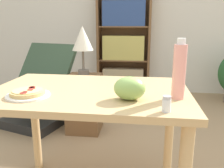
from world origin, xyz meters
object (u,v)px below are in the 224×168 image
object	(u,v)px
lounge_chair_near	(38,99)
table_lamp	(83,41)
pizza_on_plate	(28,93)
grape_bunch	(130,88)
salt_shaker	(166,104)
side_table	(85,103)
bookshelf	(124,46)
drink_bottle	(179,71)

from	to	relation	value
lounge_chair_near	table_lamp	distance (m)	0.88
pizza_on_plate	grape_bunch	size ratio (longest dim) A/B	1.43
salt_shaker	lounge_chair_near	size ratio (longest dim) A/B	0.08
grape_bunch	side_table	bearing A→B (deg)	114.22
lounge_chair_near	grape_bunch	bearing A→B (deg)	-32.75
lounge_chair_near	side_table	bearing A→B (deg)	5.42
pizza_on_plate	bookshelf	distance (m)	2.69
bookshelf	grape_bunch	bearing A→B (deg)	-84.64
bookshelf	table_lamp	distance (m)	1.51
pizza_on_plate	bookshelf	world-z (taller)	bookshelf
side_table	pizza_on_plate	bearing A→B (deg)	-89.45
lounge_chair_near	side_table	distance (m)	0.58
salt_shaker	side_table	size ratio (longest dim) A/B	0.12
grape_bunch	salt_shaker	xyz separation A→B (m)	(0.16, -0.15, -0.02)
grape_bunch	table_lamp	xyz separation A→B (m)	(-0.53, 1.19, 0.14)
pizza_on_plate	grape_bunch	world-z (taller)	grape_bunch
pizza_on_plate	drink_bottle	size ratio (longest dim) A/B	0.75
lounge_chair_near	table_lamp	world-z (taller)	table_lamp
lounge_chair_near	side_table	size ratio (longest dim) A/B	1.54
salt_shaker	table_lamp	distance (m)	1.52
side_table	bookshelf	bearing A→B (deg)	79.08
bookshelf	salt_shaker	bearing A→B (deg)	-81.61
grape_bunch	drink_bottle	bearing A→B (deg)	12.41
grape_bunch	side_table	world-z (taller)	grape_bunch
grape_bunch	bookshelf	size ratio (longest dim) A/B	0.10
drink_bottle	table_lamp	bearing A→B (deg)	124.21
pizza_on_plate	lounge_chair_near	bearing A→B (deg)	113.84
salt_shaker	side_table	xyz separation A→B (m)	(-0.70, 1.33, -0.48)
table_lamp	pizza_on_plate	bearing A→B (deg)	-89.45
bookshelf	table_lamp	bearing A→B (deg)	-100.92
lounge_chair_near	table_lamp	xyz separation A→B (m)	(0.57, -0.12, 0.66)
pizza_on_plate	grape_bunch	distance (m)	0.52
bookshelf	pizza_on_plate	bearing A→B (deg)	-95.83
pizza_on_plate	table_lamp	size ratio (longest dim) A/B	0.45
pizza_on_plate	bookshelf	size ratio (longest dim) A/B	0.14
grape_bunch	salt_shaker	bearing A→B (deg)	-41.92
pizza_on_plate	side_table	size ratio (longest dim) A/B	0.37
drink_bottle	grape_bunch	bearing A→B (deg)	-167.59
pizza_on_plate	drink_bottle	world-z (taller)	drink_bottle
drink_bottle	table_lamp	world-z (taller)	table_lamp
pizza_on_plate	grape_bunch	bearing A→B (deg)	1.34
side_table	grape_bunch	bearing A→B (deg)	-65.78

